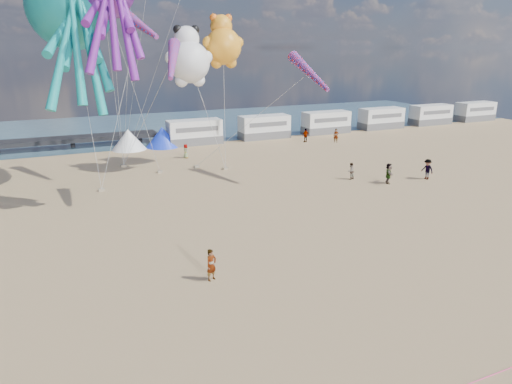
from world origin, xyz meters
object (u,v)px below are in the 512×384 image
Objects in this scene: beachgoer_0 at (186,151)px; windsock_left at (139,24)px; motorhome_2 at (326,122)px; sandbag_c at (226,168)px; windsock_mid at (309,72)px; kite_teddy_orange at (223,46)px; motorhome_3 at (381,118)px; sandbag_a at (102,190)px; beachgoer_4 at (389,173)px; windsock_right at (172,60)px; motorhome_4 at (431,115)px; motorhome_0 at (194,132)px; motorhome_5 at (475,111)px; beachgoer_1 at (351,171)px; sandbag_e at (124,166)px; kite_panda at (189,62)px; sandbag_d at (197,166)px; sandbag_b at (160,172)px; standing_person at (211,265)px; beachgoer_5 at (336,136)px; tent_white at (129,139)px; beachgoer_2 at (427,169)px; kite_octopus_teal at (69,7)px; beachgoer_3 at (306,136)px; motorhome_1 at (264,127)px; tent_blue at (162,137)px.

windsock_left is at bearing 129.95° from beachgoer_0.
windsock_left reaches higher than motorhome_2.
sandbag_c is 0.08× the size of windsock_mid.
motorhome_2 is 24.65m from kite_teddy_orange.
motorhome_3 reaches higher than sandbag_a.
beachgoer_4 is 0.38× the size of windsock_right.
motorhome_4 is 1.39× the size of windsock_right.
motorhome_0 is 4.37× the size of beachgoer_0.
motorhome_2 is 23.07m from beachgoer_0.
motorhome_5 reaches higher than beachgoer_1.
windsock_left is at bearing -75.05° from sandbag_e.
sandbag_e is 12.67m from kite_panda.
sandbag_a and sandbag_e have the same top height.
kite_panda reaches higher than windsock_mid.
windsock_left reaches higher than sandbag_d.
kite_teddy_orange is 0.95× the size of windsock_left.
motorhome_0 is 19.94m from windsock_left.
sandbag_b is at bearing -161.44° from motorhome_3.
standing_person is 1.13× the size of beachgoer_0.
kite_panda reaches higher than beachgoer_5.
motorhome_4 is at bearing 180.00° from motorhome_5.
motorhome_3 is 29.09m from beachgoer_1.
tent_white is 2.61× the size of beachgoer_1.
sandbag_a is at bearing -164.60° from kite_panda.
tent_white is 30.05m from beachgoer_4.
beachgoer_2 is at bearing -62.88° from beachgoer_4.
motorhome_4 is 0.50× the size of kite_octopus_teal.
beachgoer_4 is (-2.43, -18.95, 0.05)m from beachgoer_3.
beachgoer_3 is (13.17, -4.55, -0.64)m from motorhome_0.
beachgoer_0 is 0.88× the size of beachgoer_3.
sandbag_d is (-3.17, -11.34, -1.39)m from motorhome_0.
motorhome_4 is 44.73m from kite_panda.
windsock_right reaches higher than motorhome_1.
tent_blue is at bearing 0.00° from tent_white.
beachgoer_0 is at bearing 92.03° from windsock_right.
kite_octopus_teal is (-41.97, -13.33, 12.99)m from motorhome_3.
standing_person is 3.41× the size of sandbag_c.
tent_white is (-55.50, 0.00, -0.30)m from motorhome_5.
motorhome_2 is at bearing 111.58° from beachgoer_5.
sandbag_a is at bearing -119.37° from beachgoer_5.
kite_panda is at bearing 86.10° from beachgoer_4.
beachgoer_4 is (10.74, -23.50, -0.59)m from motorhome_0.
beachgoer_2 is (22.83, -23.84, -0.27)m from tent_white.
motorhome_4 is 1.07× the size of windsock_left.
beachgoer_2 is at bearing -32.16° from kite_panda.
kite_octopus_teal is at bearing -120.22° from beachgoer_2.
motorhome_1 is 3.83× the size of beachgoer_3.
motorhome_1 is 13.20× the size of sandbag_d.
standing_person is 0.94× the size of beachgoer_4.
kite_octopus_teal is 10.47m from kite_panda.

